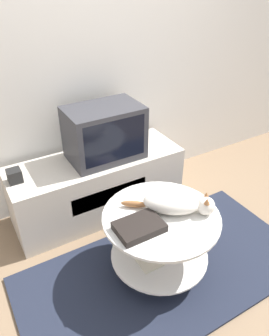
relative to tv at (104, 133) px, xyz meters
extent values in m
plane|color=#7F664C|center=(0.03, -0.84, -0.73)|extent=(12.00, 12.00, 0.00)
cube|color=silver|center=(0.03, 0.34, 0.57)|extent=(8.00, 0.05, 2.60)
cube|color=#1E2333|center=(0.03, -0.84, -0.72)|extent=(1.99, 1.00, 0.02)
cube|color=beige|center=(-0.08, 0.01, -0.47)|extent=(1.40, 0.49, 0.52)
cube|color=#B7AD9E|center=(-0.08, -0.23, -0.42)|extent=(0.63, 0.01, 0.15)
cube|color=#333338|center=(0.00, 0.00, 0.00)|extent=(0.57, 0.37, 0.42)
cube|color=black|center=(0.00, -0.18, 0.01)|extent=(0.49, 0.01, 0.33)
cube|color=black|center=(-0.70, 0.01, -0.16)|extent=(0.10, 0.10, 0.10)
cylinder|color=#B2B2B7|center=(-0.01, -0.80, -0.70)|extent=(0.31, 0.31, 0.01)
cylinder|color=#B7B7BC|center=(-0.01, -0.80, -0.48)|extent=(0.04, 0.04, 0.47)
cylinder|color=silver|center=(-0.01, -0.80, -0.56)|extent=(0.65, 0.65, 0.01)
cylinder|color=silver|center=(-0.01, -0.80, -0.23)|extent=(0.74, 0.74, 0.02)
cube|color=#51387A|center=(0.12, -0.76, -0.55)|extent=(0.19, 0.15, 0.02)
cube|color=beige|center=(-0.11, -0.83, -0.55)|extent=(0.15, 0.15, 0.01)
cube|color=black|center=(-0.19, -0.84, -0.20)|extent=(0.28, 0.20, 0.05)
ellipsoid|color=silver|center=(0.07, -0.79, -0.16)|extent=(0.40, 0.37, 0.13)
sphere|color=silver|center=(0.24, -0.92, -0.17)|extent=(0.12, 0.12, 0.12)
cone|color=#996038|center=(0.26, -0.89, -0.11)|extent=(0.04, 0.04, 0.04)
cone|color=#996038|center=(0.22, -0.94, -0.11)|extent=(0.04, 0.04, 0.04)
ellipsoid|color=#996038|center=(-0.12, -0.65, -0.20)|extent=(0.16, 0.14, 0.04)
camera|label=1|loc=(-0.94, -2.06, 1.12)|focal=35.00mm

